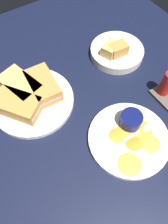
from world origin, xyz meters
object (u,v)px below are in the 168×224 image
(sandwich_half_near, at_px, (43,86))
(spoon_by_dark_ramekin, at_px, (29,97))
(plate_sandwich_main, at_px, (33,101))
(sandwich_half_extra, at_px, (18,105))
(ramekin_light_gravy, at_px, (131,120))
(sandwich_half_far, at_px, (21,86))
(ramekin_dark_sauce, at_px, (14,106))
(spoon_by_gravy_ramekin, at_px, (144,129))
(plate_chips_companion, at_px, (129,139))
(bread_basket_rear, at_px, (116,52))

(sandwich_half_near, bearing_deg, spoon_by_dark_ramekin, -90.32)
(sandwich_half_near, relative_size, spoon_by_dark_ramekin, 1.40)
(plate_sandwich_main, distance_m, sandwich_half_extra, 0.06)
(sandwich_half_near, height_order, ramekin_light_gravy, sandwich_half_near)
(sandwich_half_far, height_order, spoon_by_dark_ramekin, sandwich_half_far)
(ramekin_dark_sauce, height_order, spoon_by_dark_ramekin, ramekin_dark_sauce)
(ramekin_dark_sauce, distance_m, spoon_by_gravy_ramekin, 0.38)
(plate_sandwich_main, bearing_deg, sandwich_half_extra, -75.94)
(ramekin_dark_sauce, bearing_deg, plate_chips_companion, 41.42)
(ramekin_light_gravy, height_order, bread_basket_rear, bread_basket_rear)
(plate_chips_companion, height_order, bread_basket_rear, bread_basket_rear)
(sandwich_half_near, height_order, bread_basket_rear, bread_basket_rear)
(plate_sandwich_main, relative_size, ramekin_dark_sauce, 3.87)
(sandwich_half_extra, bearing_deg, sandwich_half_far, 149.06)
(sandwich_half_near, bearing_deg, bread_basket_rear, 91.30)
(plate_sandwich_main, relative_size, sandwich_half_far, 1.74)
(plate_sandwich_main, xyz_separation_m, sandwich_half_extra, (0.01, -0.05, 0.03))
(sandwich_half_far, xyz_separation_m, spoon_by_dark_ramekin, (0.04, 0.01, -0.02))
(ramekin_light_gravy, bearing_deg, plate_sandwich_main, -138.93)
(ramekin_light_gravy, bearing_deg, spoon_by_dark_ramekin, -139.48)
(sandwich_half_near, xyz_separation_m, spoon_by_dark_ramekin, (-0.00, -0.05, -0.02))
(plate_sandwich_main, bearing_deg, spoon_by_dark_ramekin, -151.59)
(sandwich_half_near, bearing_deg, ramekin_light_gravy, 32.33)
(sandwich_half_near, bearing_deg, sandwich_half_far, -120.94)
(plate_sandwich_main, height_order, spoon_by_dark_ramekin, spoon_by_dark_ramekin)
(sandwich_half_extra, relative_size, ramekin_dark_sauce, 2.27)
(spoon_by_dark_ramekin, height_order, plate_chips_companion, spoon_by_dark_ramekin)
(sandwich_half_far, relative_size, spoon_by_gravy_ramekin, 1.48)
(sandwich_half_far, distance_m, sandwich_half_extra, 0.07)
(sandwich_half_far, relative_size, plate_chips_companion, 0.64)
(sandwich_half_extra, height_order, bread_basket_rear, bread_basket_rear)
(sandwich_half_near, bearing_deg, sandwich_half_extra, -75.94)
(sandwich_half_near, bearing_deg, plate_sandwich_main, -75.94)
(sandwich_half_far, xyz_separation_m, sandwich_half_extra, (0.06, -0.04, 0.00))
(spoon_by_dark_ramekin, bearing_deg, ramekin_dark_sauce, -71.31)
(ramekin_dark_sauce, distance_m, ramekin_light_gravy, 0.34)
(spoon_by_dark_ramekin, height_order, spoon_by_gravy_ramekin, same)
(sandwich_half_far, xyz_separation_m, bread_basket_rear, (0.03, 0.35, -0.02))
(plate_sandwich_main, bearing_deg, plate_chips_companion, 32.94)
(sandwich_half_extra, bearing_deg, ramekin_light_gravy, 48.63)
(spoon_by_gravy_ramekin, bearing_deg, plate_sandwich_main, -140.59)
(plate_sandwich_main, distance_m, sandwich_half_near, 0.06)
(ramekin_dark_sauce, bearing_deg, spoon_by_dark_ramekin, 108.69)
(spoon_by_gravy_ramekin, bearing_deg, ramekin_dark_sauce, -133.43)
(sandwich_half_far, relative_size, bread_basket_rear, 0.78)
(ramekin_dark_sauce, xyz_separation_m, plate_chips_companion, (0.26, 0.23, -0.03))
(plate_sandwich_main, height_order, sandwich_half_extra, sandwich_half_extra)
(sandwich_half_extra, relative_size, spoon_by_dark_ramekin, 1.53)
(plate_chips_companion, xyz_separation_m, bread_basket_rear, (-0.28, 0.17, 0.01))
(plate_chips_companion, distance_m, bread_basket_rear, 0.33)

